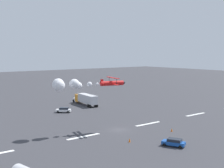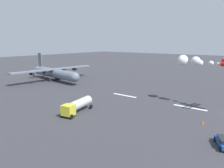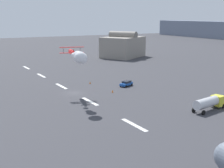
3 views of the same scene
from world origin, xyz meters
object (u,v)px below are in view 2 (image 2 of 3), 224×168
Objects in this scene: airport_staff_sedan at (224,142)px; stunt_biplane_red at (194,61)px; cargo_transport_plane at (56,73)px; traffic_cone_far at (203,122)px; fuel_tanker_truck at (77,105)px.

stunt_biplane_red is at bearing -60.77° from airport_staff_sedan.
cargo_transport_plane is 2.11× the size of stunt_biplane_red.
cargo_transport_plane is at bearing -16.35° from airport_staff_sedan.
airport_staff_sedan is (-64.46, 18.91, -2.41)m from cargo_transport_plane.
airport_staff_sedan reaches higher than traffic_cone_far.
traffic_cone_far is at bearing -157.34° from fuel_tanker_truck.
stunt_biplane_red reaches higher than airport_staff_sedan.
traffic_cone_far is (-5.99, 12.09, -10.57)m from stunt_biplane_red.
stunt_biplane_red is 24.40m from airport_staff_sedan.
fuel_tanker_truck is 1.96× the size of airport_staff_sedan.
cargo_transport_plane is 7.56× the size of airport_staff_sedan.
cargo_transport_plane is 47.26× the size of traffic_cone_far.
stunt_biplane_red is at bearing -129.28° from fuel_tanker_truck.
stunt_biplane_red is 30.07m from fuel_tanker_truck.
stunt_biplane_red reaches higher than traffic_cone_far.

